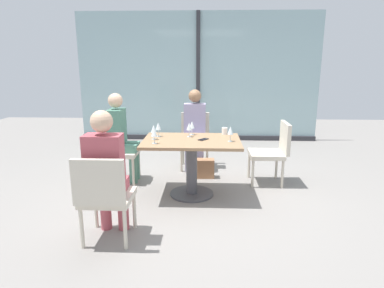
{
  "coord_description": "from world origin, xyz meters",
  "views": [
    {
      "loc": [
        0.17,
        -4.03,
        1.67
      ],
      "look_at": [
        0.0,
        0.1,
        0.65
      ],
      "focal_mm": 31.1,
      "sensor_mm": 36.0,
      "label": 1
    }
  ],
  "objects_px": {
    "wine_glass_5": "(192,125)",
    "handbag_0": "(204,168)",
    "chair_near_window": "(195,137)",
    "dining_table_main": "(192,155)",
    "chair_far_left": "(114,147)",
    "person_near_window": "(195,126)",
    "person_front_left": "(107,169)",
    "chair_front_left": "(105,194)",
    "wine_glass_4": "(158,127)",
    "wine_glass_0": "(189,127)",
    "wine_glass_2": "(154,133)",
    "wine_glass_1": "(230,131)",
    "chair_far_right": "(273,149)",
    "cell_phone_on_table": "(203,139)",
    "wine_glass_3": "(154,129)",
    "person_far_left": "(121,133)",
    "coffee_cup": "(225,131)"
  },
  "relations": [
    {
      "from": "wine_glass_1",
      "to": "wine_glass_5",
      "type": "bearing_deg",
      "value": 142.84
    },
    {
      "from": "wine_glass_1",
      "to": "wine_glass_4",
      "type": "relative_size",
      "value": 1.0
    },
    {
      "from": "chair_front_left",
      "to": "person_front_left",
      "type": "height_order",
      "value": "person_front_left"
    },
    {
      "from": "chair_front_left",
      "to": "person_near_window",
      "type": "bearing_deg",
      "value": 72.24
    },
    {
      "from": "wine_glass_5",
      "to": "person_far_left",
      "type": "bearing_deg",
      "value": 169.33
    },
    {
      "from": "coffee_cup",
      "to": "handbag_0",
      "type": "relative_size",
      "value": 0.3
    },
    {
      "from": "chair_near_window",
      "to": "coffee_cup",
      "type": "height_order",
      "value": "chair_near_window"
    },
    {
      "from": "wine_glass_1",
      "to": "chair_far_left",
      "type": "bearing_deg",
      "value": 160.81
    },
    {
      "from": "wine_glass_0",
      "to": "wine_glass_1",
      "type": "xyz_separation_m",
      "value": [
        0.51,
        -0.24,
        0.0
      ]
    },
    {
      "from": "chair_front_left",
      "to": "wine_glass_0",
      "type": "relative_size",
      "value": 4.7
    },
    {
      "from": "wine_glass_4",
      "to": "wine_glass_5",
      "type": "bearing_deg",
      "value": 16.11
    },
    {
      "from": "chair_far_right",
      "to": "wine_glass_5",
      "type": "relative_size",
      "value": 4.7
    },
    {
      "from": "chair_far_left",
      "to": "chair_far_right",
      "type": "bearing_deg",
      "value": 0.0
    },
    {
      "from": "wine_glass_1",
      "to": "person_far_left",
      "type": "bearing_deg",
      "value": 159.5
    },
    {
      "from": "wine_glass_4",
      "to": "person_far_left",
      "type": "bearing_deg",
      "value": 151.15
    },
    {
      "from": "chair_near_window",
      "to": "wine_glass_2",
      "type": "xyz_separation_m",
      "value": [
        -0.43,
        -1.44,
        0.37
      ]
    },
    {
      "from": "wine_glass_4",
      "to": "chair_near_window",
      "type": "bearing_deg",
      "value": 67.28
    },
    {
      "from": "person_front_left",
      "to": "wine_glass_1",
      "type": "relative_size",
      "value": 6.81
    },
    {
      "from": "wine_glass_2",
      "to": "wine_glass_3",
      "type": "bearing_deg",
      "value": 100.48
    },
    {
      "from": "wine_glass_4",
      "to": "wine_glass_5",
      "type": "distance_m",
      "value": 0.45
    },
    {
      "from": "dining_table_main",
      "to": "wine_glass_0",
      "type": "distance_m",
      "value": 0.37
    },
    {
      "from": "chair_front_left",
      "to": "wine_glass_3",
      "type": "bearing_deg",
      "value": 77.41
    },
    {
      "from": "chair_front_left",
      "to": "wine_glass_4",
      "type": "bearing_deg",
      "value": 77.56
    },
    {
      "from": "chair_near_window",
      "to": "wine_glass_4",
      "type": "distance_m",
      "value": 1.2
    },
    {
      "from": "person_near_window",
      "to": "person_front_left",
      "type": "relative_size",
      "value": 1.0
    },
    {
      "from": "dining_table_main",
      "to": "wine_glass_1",
      "type": "height_order",
      "value": "wine_glass_1"
    },
    {
      "from": "chair_far_left",
      "to": "wine_glass_4",
      "type": "bearing_deg",
      "value": -24.8
    },
    {
      "from": "cell_phone_on_table",
      "to": "chair_far_left",
      "type": "bearing_deg",
      "value": -161.83
    },
    {
      "from": "wine_glass_5",
      "to": "handbag_0",
      "type": "distance_m",
      "value": 0.83
    },
    {
      "from": "chair_far_left",
      "to": "person_near_window",
      "type": "distance_m",
      "value": 1.3
    },
    {
      "from": "wine_glass_2",
      "to": "wine_glass_1",
      "type": "bearing_deg",
      "value": 9.27
    },
    {
      "from": "person_front_left",
      "to": "wine_glass_1",
      "type": "xyz_separation_m",
      "value": [
        1.22,
        1.04,
        0.16
      ]
    },
    {
      "from": "person_far_left",
      "to": "chair_front_left",
      "type": "bearing_deg",
      "value": -81.26
    },
    {
      "from": "chair_front_left",
      "to": "person_far_left",
      "type": "relative_size",
      "value": 0.69
    },
    {
      "from": "chair_far_right",
      "to": "wine_glass_3",
      "type": "xyz_separation_m",
      "value": [
        -1.59,
        -0.48,
        0.37
      ]
    },
    {
      "from": "person_front_left",
      "to": "wine_glass_3",
      "type": "relative_size",
      "value": 6.81
    },
    {
      "from": "chair_front_left",
      "to": "handbag_0",
      "type": "bearing_deg",
      "value": 64.55
    },
    {
      "from": "dining_table_main",
      "to": "chair_far_left",
      "type": "height_order",
      "value": "chair_far_left"
    },
    {
      "from": "person_near_window",
      "to": "cell_phone_on_table",
      "type": "relative_size",
      "value": 8.75
    },
    {
      "from": "handbag_0",
      "to": "chair_far_right",
      "type": "bearing_deg",
      "value": -12.93
    },
    {
      "from": "chair_near_window",
      "to": "dining_table_main",
      "type": "bearing_deg",
      "value": -90.0
    },
    {
      "from": "wine_glass_5",
      "to": "chair_front_left",
      "type": "bearing_deg",
      "value": -116.0
    },
    {
      "from": "dining_table_main",
      "to": "coffee_cup",
      "type": "relative_size",
      "value": 13.45
    },
    {
      "from": "chair_far_right",
      "to": "person_front_left",
      "type": "bearing_deg",
      "value": -139.51
    },
    {
      "from": "wine_glass_2",
      "to": "person_near_window",
      "type": "bearing_deg",
      "value": 71.96
    },
    {
      "from": "wine_glass_0",
      "to": "person_front_left",
      "type": "bearing_deg",
      "value": -118.95
    },
    {
      "from": "wine_glass_0",
      "to": "coffee_cup",
      "type": "relative_size",
      "value": 2.06
    },
    {
      "from": "wine_glass_3",
      "to": "wine_glass_5",
      "type": "relative_size",
      "value": 1.0
    },
    {
      "from": "chair_front_left",
      "to": "cell_phone_on_table",
      "type": "height_order",
      "value": "chair_front_left"
    },
    {
      "from": "chair_far_left",
      "to": "handbag_0",
      "type": "height_order",
      "value": "chair_far_left"
    }
  ]
}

